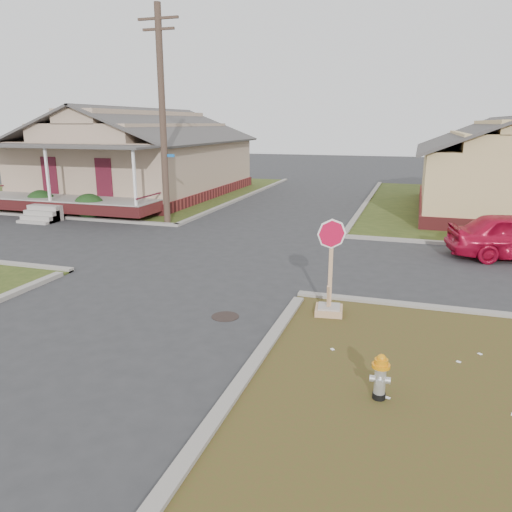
% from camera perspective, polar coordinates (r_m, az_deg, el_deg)
% --- Properties ---
extents(ground, '(120.00, 120.00, 0.00)m').
position_cam_1_polar(ground, '(13.00, -11.83, -4.91)').
color(ground, '#2B2C2E').
rests_on(ground, ground).
extents(verge_far_left, '(19.00, 19.00, 0.05)m').
position_cam_1_polar(verge_far_left, '(34.69, -16.05, 7.24)').
color(verge_far_left, '#303F16').
rests_on(verge_far_left, ground).
extents(curbs, '(80.00, 40.00, 0.12)m').
position_cam_1_polar(curbs, '(17.32, -3.72, 0.39)').
color(curbs, gray).
rests_on(curbs, ground).
extents(manhole, '(0.64, 0.64, 0.01)m').
position_cam_1_polar(manhole, '(11.68, -3.53, -6.91)').
color(manhole, black).
rests_on(manhole, ground).
extents(corner_house, '(10.10, 15.50, 5.30)m').
position_cam_1_polar(corner_house, '(31.77, -13.08, 10.86)').
color(corner_house, maroon).
rests_on(corner_house, ground).
extents(side_house_yellow, '(7.60, 11.60, 4.70)m').
position_cam_1_polar(side_house_yellow, '(27.43, 26.10, 8.95)').
color(side_house_yellow, maroon).
rests_on(side_house_yellow, ground).
extents(utility_pole, '(1.80, 0.28, 9.00)m').
position_cam_1_polar(utility_pole, '(22.08, -10.64, 15.54)').
color(utility_pole, '#402F25').
rests_on(utility_pole, ground).
extents(fire_hydrant, '(0.29, 0.29, 0.78)m').
position_cam_1_polar(fire_hydrant, '(8.40, 14.03, -12.99)').
color(fire_hydrant, black).
rests_on(fire_hydrant, ground).
extents(stop_sign, '(0.64, 0.62, 2.25)m').
position_cam_1_polar(stop_sign, '(11.66, 8.40, -4.31)').
color(stop_sign, tan).
rests_on(stop_sign, ground).
extents(hedge_left, '(1.46, 1.19, 1.11)m').
position_cam_1_polar(hedge_left, '(26.83, -23.35, 5.73)').
color(hedge_left, '#173814').
rests_on(hedge_left, verge_far_left).
extents(hedge_right, '(1.47, 1.20, 1.12)m').
position_cam_1_polar(hedge_right, '(24.58, -18.52, 5.45)').
color(hedge_right, '#173814').
rests_on(hedge_right, verge_far_left).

